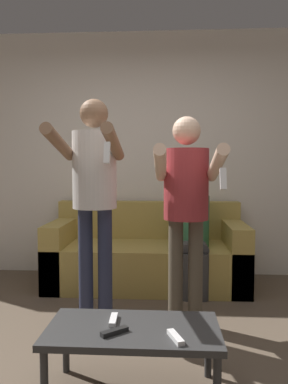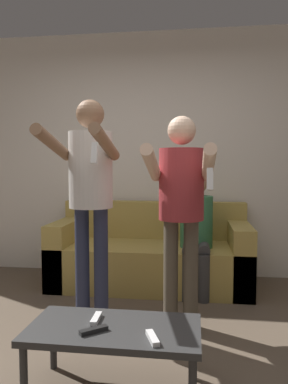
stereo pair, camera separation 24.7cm
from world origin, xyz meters
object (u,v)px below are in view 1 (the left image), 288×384
Objects in this scene: person_standing_right at (186,197)px; person_seated at (193,226)px; couch at (147,257)px; coffee_table at (133,334)px; remote_near at (176,337)px; remote_far at (113,320)px; remote_mid at (115,332)px; person_standing_left at (94,184)px.

person_standing_right is 1.36× the size of person_seated.
couch is 1.29m from person_standing_right.
person_seated reaches higher than coffee_table.
remote_near and remote_far have the same top height.
remote_far is at bearing -92.76° from couch.
person_standing_right is at bearing 69.50° from coffee_table.
couch reaches higher than remote_mid.
person_standing_left is 12.40× the size of remote_mid.
coffee_table is at bearing -27.00° from remote_far.
remote_near is (0.59, -0.99, -0.70)m from person_standing_left.
person_standing_left is 1.10m from remote_far.
person_standing_left is (-0.34, -1.02, 0.80)m from couch.
person_standing_right reaches higher than remote_far.
coffee_table is 5.98× the size of remote_near.
person_standing_right reaches higher than person_seated.
remote_mid and remote_far have the same top height.
remote_mid is (-0.41, -0.94, -0.61)m from person_standing_right.
person_seated is 1.86m from remote_near.
person_standing_left reaches higher than remote_mid.
couch is 13.04× the size of remote_far.
person_standing_left is 11.36× the size of remote_far.
couch is 12.88× the size of remote_near.
remote_mid is (-0.06, -1.96, 0.09)m from couch.
remote_mid is at bearing -91.78° from couch.
person_standing_right is at bearing -97.75° from person_seated.
person_standing_right is 1.73× the size of coffee_table.
person_seated is 1.27× the size of coffee_table.
person_seated is (0.46, -0.17, 0.35)m from couch.
person_standing_right is 0.92m from person_seated.
remote_far is at bearing -118.51° from person_standing_right.
person_seated is at bearing 83.37° from remote_near.
person_standing_right reaches higher than coffee_table.
person_standing_left is 1.88× the size of coffee_table.
remote_near is (0.25, -2.01, 0.09)m from couch.
remote_far is at bearing -108.44° from person_seated.
remote_near is 1.10× the size of remote_mid.
person_standing_left is 1.48× the size of person_seated.
remote_near is (-0.21, -1.83, -0.26)m from person_seated.
person_standing_left is 1.35m from remote_near.
remote_near is 0.31m from remote_mid.
person_seated is 7.69× the size of remote_far.
remote_near is at bearing -59.10° from person_standing_left.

